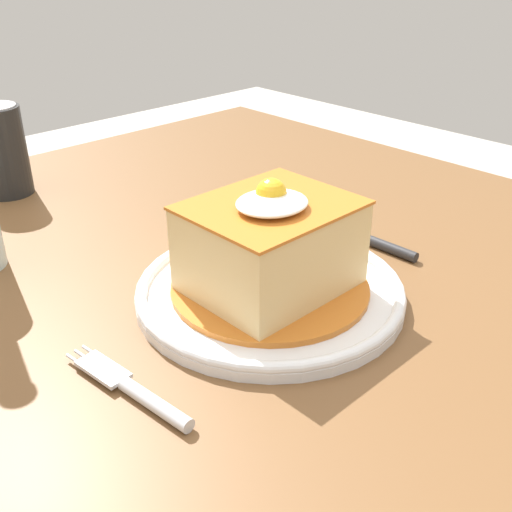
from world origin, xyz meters
TOP-DOWN VIEW (x-y plane):
  - dining_table at (0.00, 0.00)m, footprint 1.13×1.04m
  - main_plate at (0.07, -0.07)m, footprint 0.27×0.27m
  - sandwich_meal at (0.07, -0.07)m, footprint 0.20×0.20m
  - fork at (-0.11, -0.10)m, footprint 0.03×0.14m
  - knife at (0.23, -0.07)m, footprint 0.02×0.17m
  - soda_can at (0.00, 0.38)m, footprint 0.07×0.07m

SIDE VIEW (x-z plane):
  - dining_table at x=0.00m, z-range 0.26..0.98m
  - fork at x=-0.11m, z-range 0.72..0.73m
  - knife at x=0.23m, z-range 0.72..0.73m
  - main_plate at x=0.07m, z-range 0.72..0.74m
  - sandwich_meal at x=0.07m, z-range 0.72..0.84m
  - soda_can at x=0.00m, z-range 0.72..0.85m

